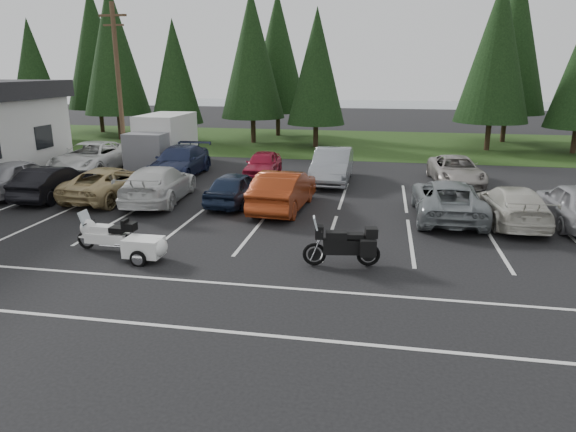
% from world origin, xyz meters
% --- Properties ---
extents(ground, '(120.00, 120.00, 0.00)m').
position_xyz_m(ground, '(0.00, 0.00, 0.00)').
color(ground, black).
rests_on(ground, ground).
extents(grass_strip, '(80.00, 16.00, 0.01)m').
position_xyz_m(grass_strip, '(0.00, 24.00, 0.01)').
color(grass_strip, '#1C3410').
rests_on(grass_strip, ground).
extents(lake_water, '(70.00, 50.00, 0.02)m').
position_xyz_m(lake_water, '(4.00, 55.00, 0.00)').
color(lake_water, slate).
rests_on(lake_water, ground).
extents(utility_pole, '(1.60, 0.26, 9.00)m').
position_xyz_m(utility_pole, '(-10.00, 12.00, 4.70)').
color(utility_pole, '#473321').
rests_on(utility_pole, ground).
extents(box_truck, '(2.40, 5.60, 2.90)m').
position_xyz_m(box_truck, '(-8.00, 12.50, 1.45)').
color(box_truck, silver).
rests_on(box_truck, ground).
extents(stall_markings, '(32.00, 16.00, 0.01)m').
position_xyz_m(stall_markings, '(0.00, 2.00, 0.00)').
color(stall_markings, silver).
rests_on(stall_markings, ground).
extents(conifer_1, '(3.96, 3.96, 9.22)m').
position_xyz_m(conifer_1, '(-22.00, 21.20, 5.39)').
color(conifer_1, '#332316').
rests_on(conifer_1, ground).
extents(conifer_2, '(5.10, 5.10, 11.89)m').
position_xyz_m(conifer_2, '(-16.00, 22.80, 6.95)').
color(conifer_2, '#332316').
rests_on(conifer_2, ground).
extents(conifer_3, '(3.87, 3.87, 9.02)m').
position_xyz_m(conifer_3, '(-10.50, 21.40, 5.27)').
color(conifer_3, '#332316').
rests_on(conifer_3, ground).
extents(conifer_4, '(4.80, 4.80, 11.17)m').
position_xyz_m(conifer_4, '(-5.00, 22.90, 6.53)').
color(conifer_4, '#332316').
rests_on(conifer_4, ground).
extents(conifer_5, '(4.14, 4.14, 9.63)m').
position_xyz_m(conifer_5, '(0.00, 21.60, 5.63)').
color(conifer_5, '#332316').
rests_on(conifer_5, ground).
extents(conifer_6, '(4.93, 4.93, 11.48)m').
position_xyz_m(conifer_6, '(12.00, 22.10, 6.71)').
color(conifer_6, '#332316').
rests_on(conifer_6, ground).
extents(conifer_back_a, '(5.28, 5.28, 12.30)m').
position_xyz_m(conifer_back_a, '(-20.00, 27.00, 7.19)').
color(conifer_back_a, '#332316').
rests_on(conifer_back_a, ground).
extents(conifer_back_b, '(4.97, 4.97, 11.58)m').
position_xyz_m(conifer_back_b, '(-4.00, 27.50, 6.77)').
color(conifer_back_b, '#332316').
rests_on(conifer_back_b, ground).
extents(conifer_back_c, '(5.50, 5.50, 12.81)m').
position_xyz_m(conifer_back_c, '(14.00, 26.80, 7.49)').
color(conifer_back_c, '#332316').
rests_on(conifer_back_c, ground).
extents(car_near_0, '(1.91, 4.73, 1.61)m').
position_xyz_m(car_near_0, '(-11.37, 4.68, 0.81)').
color(car_near_0, '#B0AFB4').
rests_on(car_near_0, ground).
extents(car_near_1, '(1.67, 4.43, 1.44)m').
position_xyz_m(car_near_1, '(-9.35, 4.19, 0.72)').
color(car_near_1, black).
rests_on(car_near_1, ground).
extents(car_near_2, '(2.77, 5.24, 1.40)m').
position_xyz_m(car_near_2, '(-6.79, 4.59, 0.70)').
color(car_near_2, tan).
rests_on(car_near_2, ground).
extents(car_near_3, '(2.68, 5.51, 1.55)m').
position_xyz_m(car_near_3, '(-4.52, 4.46, 0.77)').
color(car_near_3, silver).
rests_on(car_near_3, ground).
extents(car_near_4, '(1.93, 4.16, 1.38)m').
position_xyz_m(car_near_4, '(-1.17, 4.67, 0.69)').
color(car_near_4, '#17233B').
rests_on(car_near_4, ground).
extents(car_near_5, '(2.04, 4.98, 1.61)m').
position_xyz_m(car_near_5, '(0.98, 4.17, 0.80)').
color(car_near_5, '#923112').
rests_on(car_near_5, ground).
extents(car_near_6, '(2.47, 5.30, 1.47)m').
position_xyz_m(car_near_6, '(7.36, 4.08, 0.73)').
color(car_near_6, slate).
rests_on(car_near_6, ground).
extents(car_near_7, '(2.13, 4.85, 1.39)m').
position_xyz_m(car_near_7, '(9.61, 3.79, 0.69)').
color(car_near_7, beige).
rests_on(car_near_7, ground).
extents(car_near_8, '(2.01, 4.71, 1.59)m').
position_xyz_m(car_near_8, '(11.83, 3.93, 0.79)').
color(car_near_8, '#A09FA4').
rests_on(car_near_8, ground).
extents(car_far_0, '(3.02, 6.04, 1.64)m').
position_xyz_m(car_far_0, '(-10.84, 9.79, 0.82)').
color(car_far_0, white).
rests_on(car_far_0, ground).
extents(car_far_1, '(2.33, 5.46, 1.57)m').
position_xyz_m(car_far_1, '(-5.67, 9.66, 0.78)').
color(car_far_1, '#1B2444').
rests_on(car_far_1, ground).
extents(car_far_2, '(1.67, 3.96, 1.34)m').
position_xyz_m(car_far_2, '(-1.32, 10.37, 0.67)').
color(car_far_2, maroon).
rests_on(car_far_2, ground).
extents(car_far_3, '(1.80, 5.08, 1.67)m').
position_xyz_m(car_far_3, '(2.40, 9.73, 0.84)').
color(car_far_3, gray).
rests_on(car_far_3, ground).
extents(car_far_4, '(2.57, 5.01, 1.35)m').
position_xyz_m(car_far_4, '(8.45, 10.38, 0.68)').
color(car_far_4, '#9D9690').
rests_on(car_far_4, ground).
extents(touring_motorcycle, '(2.32, 0.79, 1.28)m').
position_xyz_m(touring_motorcycle, '(-3.53, -1.67, 0.64)').
color(touring_motorcycle, white).
rests_on(touring_motorcycle, ground).
extents(cargo_trailer, '(1.59, 0.90, 0.73)m').
position_xyz_m(cargo_trailer, '(-1.98, -2.33, 0.37)').
color(cargo_trailer, white).
rests_on(cargo_trailer, ground).
extents(adventure_motorcycle, '(2.57, 1.22, 1.50)m').
position_xyz_m(adventure_motorcycle, '(3.80, -1.63, 0.75)').
color(adventure_motorcycle, black).
rests_on(adventure_motorcycle, ground).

